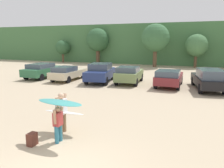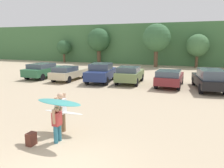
{
  "view_description": "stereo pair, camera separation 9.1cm",
  "coord_description": "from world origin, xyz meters",
  "px_view_note": "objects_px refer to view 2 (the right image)",
  "views": [
    {
      "loc": [
        3.43,
        -4.86,
        3.56
      ],
      "look_at": [
        -1.14,
        7.03,
        1.17
      ],
      "focal_mm": 36.19,
      "sensor_mm": 36.0,
      "label": 1
    },
    {
      "loc": [
        3.52,
        -4.82,
        3.56
      ],
      "look_at": [
        -1.14,
        7.03,
        1.17
      ],
      "focal_mm": 36.19,
      "sensor_mm": 36.0,
      "label": 2
    }
  ],
  "objects_px": {
    "parked_car_maroon": "(169,78)",
    "parked_car_black": "(209,79)",
    "surfboard_white": "(63,112)",
    "backpack_dropped": "(31,139)",
    "parked_car_olive_green": "(130,74)",
    "person_child": "(57,122)",
    "parked_car_navy": "(101,72)",
    "surfboard_teal": "(58,102)",
    "parked_car_forest_green": "(44,70)",
    "parked_car_champagne": "(69,73)",
    "person_adult": "(61,110)"
  },
  "relations": [
    {
      "from": "parked_car_maroon",
      "to": "person_child",
      "type": "relative_size",
      "value": 3.11
    },
    {
      "from": "parked_car_champagne",
      "to": "parked_car_black",
      "type": "bearing_deg",
      "value": -91.22
    },
    {
      "from": "surfboard_teal",
      "to": "parked_car_olive_green",
      "type": "bearing_deg",
      "value": -79.22
    },
    {
      "from": "backpack_dropped",
      "to": "person_adult",
      "type": "bearing_deg",
      "value": 75.62
    },
    {
      "from": "parked_car_olive_green",
      "to": "parked_car_navy",
      "type": "bearing_deg",
      "value": 91.98
    },
    {
      "from": "parked_car_black",
      "to": "person_child",
      "type": "xyz_separation_m",
      "value": [
        -5.3,
        -11.5,
        -0.11
      ]
    },
    {
      "from": "surfboard_white",
      "to": "backpack_dropped",
      "type": "xyz_separation_m",
      "value": [
        -0.39,
        -1.45,
        -0.59
      ]
    },
    {
      "from": "parked_car_champagne",
      "to": "person_adult",
      "type": "relative_size",
      "value": 2.73
    },
    {
      "from": "parked_car_olive_green",
      "to": "surfboard_white",
      "type": "height_order",
      "value": "parked_car_olive_green"
    },
    {
      "from": "parked_car_olive_green",
      "to": "person_child",
      "type": "bearing_deg",
      "value": -179.79
    },
    {
      "from": "person_child",
      "to": "parked_car_navy",
      "type": "bearing_deg",
      "value": -73.95
    },
    {
      "from": "parked_car_forest_green",
      "to": "person_child",
      "type": "xyz_separation_m",
      "value": [
        9.86,
        -11.84,
        -0.04
      ]
    },
    {
      "from": "parked_car_olive_green",
      "to": "surfboard_teal",
      "type": "xyz_separation_m",
      "value": [
        1.06,
        -12.04,
        0.67
      ]
    },
    {
      "from": "parked_car_olive_green",
      "to": "surfboard_white",
      "type": "relative_size",
      "value": 2.4
    },
    {
      "from": "parked_car_maroon",
      "to": "parked_car_forest_green",
      "type": "bearing_deg",
      "value": 89.51
    },
    {
      "from": "parked_car_maroon",
      "to": "person_child",
      "type": "distance_m",
      "value": 12.02
    },
    {
      "from": "parked_car_forest_green",
      "to": "parked_car_olive_green",
      "type": "height_order",
      "value": "parked_car_olive_green"
    },
    {
      "from": "parked_car_olive_green",
      "to": "backpack_dropped",
      "type": "height_order",
      "value": "parked_car_olive_green"
    },
    {
      "from": "person_adult",
      "to": "parked_car_champagne",
      "type": "bearing_deg",
      "value": -60.03
    },
    {
      "from": "person_child",
      "to": "surfboard_teal",
      "type": "height_order",
      "value": "surfboard_teal"
    },
    {
      "from": "parked_car_navy",
      "to": "surfboard_teal",
      "type": "distance_m",
      "value": 12.31
    },
    {
      "from": "parked_car_forest_green",
      "to": "parked_car_black",
      "type": "distance_m",
      "value": 15.16
    },
    {
      "from": "surfboard_white",
      "to": "surfboard_teal",
      "type": "relative_size",
      "value": 0.91
    },
    {
      "from": "parked_car_champagne",
      "to": "surfboard_white",
      "type": "bearing_deg",
      "value": -149.75
    },
    {
      "from": "parked_car_forest_green",
      "to": "person_adult",
      "type": "height_order",
      "value": "person_adult"
    },
    {
      "from": "parked_car_olive_green",
      "to": "surfboard_teal",
      "type": "height_order",
      "value": "surfboard_teal"
    },
    {
      "from": "parked_car_black",
      "to": "backpack_dropped",
      "type": "relative_size",
      "value": 11.13
    },
    {
      "from": "parked_car_maroon",
      "to": "surfboard_white",
      "type": "bearing_deg",
      "value": 165.83
    },
    {
      "from": "parked_car_olive_green",
      "to": "person_adult",
      "type": "height_order",
      "value": "person_adult"
    },
    {
      "from": "surfboard_teal",
      "to": "parked_car_black",
      "type": "bearing_deg",
      "value": -108.87
    },
    {
      "from": "parked_car_maroon",
      "to": "parked_car_black",
      "type": "bearing_deg",
      "value": -95.67
    },
    {
      "from": "parked_car_champagne",
      "to": "parked_car_navy",
      "type": "distance_m",
      "value": 3.21
    },
    {
      "from": "parked_car_olive_green",
      "to": "person_child",
      "type": "height_order",
      "value": "parked_car_olive_green"
    },
    {
      "from": "parked_car_black",
      "to": "surfboard_white",
      "type": "bearing_deg",
      "value": 141.94
    },
    {
      "from": "parked_car_maroon",
      "to": "parked_car_olive_green",
      "type": "bearing_deg",
      "value": 84.47
    },
    {
      "from": "person_adult",
      "to": "person_child",
      "type": "distance_m",
      "value": 0.88
    },
    {
      "from": "person_adult",
      "to": "backpack_dropped",
      "type": "height_order",
      "value": "person_adult"
    },
    {
      "from": "person_adult",
      "to": "parked_car_navy",
      "type": "bearing_deg",
      "value": -74.54
    },
    {
      "from": "parked_car_navy",
      "to": "surfboard_teal",
      "type": "relative_size",
      "value": 2.46
    },
    {
      "from": "surfboard_white",
      "to": "backpack_dropped",
      "type": "relative_size",
      "value": 3.84
    },
    {
      "from": "parked_car_forest_green",
      "to": "parked_car_maroon",
      "type": "distance_m",
      "value": 12.25
    },
    {
      "from": "parked_car_forest_green",
      "to": "parked_car_olive_green",
      "type": "xyz_separation_m",
      "value": [
        8.85,
        0.26,
        0.01
      ]
    },
    {
      "from": "parked_car_maroon",
      "to": "parked_car_black",
      "type": "xyz_separation_m",
      "value": [
        2.91,
        -0.28,
        0.1
      ]
    },
    {
      "from": "parked_car_forest_green",
      "to": "parked_car_navy",
      "type": "height_order",
      "value": "parked_car_navy"
    },
    {
      "from": "parked_car_forest_green",
      "to": "parked_car_navy",
      "type": "xyz_separation_m",
      "value": [
        6.26,
        -0.04,
        0.08
      ]
    },
    {
      "from": "parked_car_forest_green",
      "to": "person_child",
      "type": "distance_m",
      "value": 15.41
    },
    {
      "from": "parked_car_maroon",
      "to": "person_child",
      "type": "height_order",
      "value": "parked_car_maroon"
    },
    {
      "from": "parked_car_olive_green",
      "to": "parked_car_forest_green",
      "type": "bearing_deg",
      "value": 87.1
    },
    {
      "from": "person_child",
      "to": "backpack_dropped",
      "type": "bearing_deg",
      "value": 37.32
    },
    {
      "from": "parked_car_olive_green",
      "to": "person_child",
      "type": "distance_m",
      "value": 12.14
    }
  ]
}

